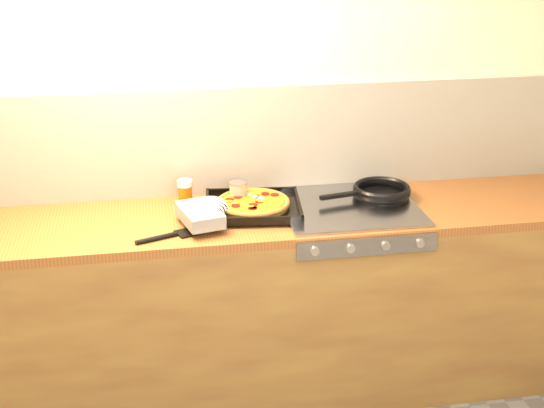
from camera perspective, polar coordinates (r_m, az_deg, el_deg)
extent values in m
plane|color=beige|center=(3.48, -2.55, 6.41)|extent=(3.20, 0.00, 3.20)
cube|color=white|center=(3.50, -2.50, 4.77)|extent=(3.20, 0.02, 0.50)
cube|color=olive|center=(3.52, -1.68, -7.89)|extent=(3.20, 0.60, 0.86)
cube|color=brown|center=(3.32, -1.76, -1.11)|extent=(3.20, 0.60, 0.04)
cube|color=#96969B|center=(3.16, 7.17, -3.12)|extent=(0.60, 0.03, 0.08)
cylinder|color=#A5A5AA|center=(3.09, 3.25, -3.56)|extent=(0.04, 0.02, 0.04)
cylinder|color=#A5A5AA|center=(3.12, 5.93, -3.34)|extent=(0.04, 0.02, 0.04)
cylinder|color=#A5A5AA|center=(3.16, 8.55, -3.13)|extent=(0.04, 0.02, 0.04)
cylinder|color=#A5A5AA|center=(3.21, 11.10, -2.91)|extent=(0.04, 0.02, 0.04)
cube|color=#96969B|center=(3.40, 5.76, -0.21)|extent=(0.60, 0.56, 0.02)
cube|color=black|center=(3.32, -1.45, -0.30)|extent=(0.45, 0.41, 0.01)
cube|color=black|center=(3.48, -1.57, 1.04)|extent=(0.41, 0.06, 0.02)
cube|color=black|center=(3.16, -1.32, -1.19)|extent=(0.41, 0.06, 0.02)
cube|color=black|center=(3.33, 2.01, 0.07)|extent=(0.05, 0.36, 0.02)
cube|color=black|center=(3.32, -4.93, -0.10)|extent=(0.05, 0.36, 0.02)
cylinder|color=#A66E30|center=(3.32, -1.45, -0.03)|extent=(0.34, 0.34, 0.02)
torus|color=#A66E30|center=(3.31, -1.45, 0.13)|extent=(0.36, 0.36, 0.02)
cylinder|color=orange|center=(3.31, -1.45, 0.17)|extent=(0.30, 0.30, 0.01)
cylinder|color=maroon|center=(3.30, -0.95, 0.19)|extent=(0.04, 0.04, 0.01)
cylinder|color=maroon|center=(3.38, -2.64, 0.75)|extent=(0.04, 0.04, 0.01)
cylinder|color=maroon|center=(3.22, -1.49, -0.32)|extent=(0.04, 0.04, 0.01)
cylinder|color=maroon|center=(3.32, -3.19, 0.33)|extent=(0.04, 0.04, 0.01)
cylinder|color=maroon|center=(3.38, -0.51, 0.77)|extent=(0.04, 0.04, 0.01)
cylinder|color=maroon|center=(3.35, -1.25, 0.56)|extent=(0.04, 0.04, 0.01)
cylinder|color=maroon|center=(3.25, -2.75, -0.13)|extent=(0.04, 0.04, 0.01)
cylinder|color=maroon|center=(3.37, 0.20, 0.70)|extent=(0.04, 0.04, 0.01)
cylinder|color=maroon|center=(3.23, -1.45, -0.29)|extent=(0.04, 0.04, 0.01)
cylinder|color=maroon|center=(3.26, -1.43, -0.06)|extent=(0.04, 0.04, 0.01)
cylinder|color=maroon|center=(3.35, -2.59, 0.53)|extent=(0.04, 0.04, 0.01)
ellipsoid|color=orange|center=(3.29, -2.84, 0.16)|extent=(0.03, 0.02, 0.01)
ellipsoid|color=orange|center=(3.30, -3.25, 0.20)|extent=(0.03, 0.02, 0.01)
ellipsoid|color=orange|center=(3.36, -1.64, 0.60)|extent=(0.03, 0.02, 0.01)
ellipsoid|color=orange|center=(3.39, -1.74, 0.84)|extent=(0.03, 0.02, 0.01)
ellipsoid|color=orange|center=(3.24, -1.62, -0.19)|extent=(0.03, 0.02, 0.01)
ellipsoid|color=orange|center=(3.29, -0.83, 0.19)|extent=(0.03, 0.02, 0.01)
ellipsoid|color=orange|center=(3.31, -1.04, 0.30)|extent=(0.03, 0.02, 0.01)
ellipsoid|color=orange|center=(3.28, -2.77, 0.10)|extent=(0.03, 0.02, 0.01)
ellipsoid|color=orange|center=(3.38, -1.40, 0.75)|extent=(0.03, 0.02, 0.01)
ellipsoid|color=silver|center=(3.39, -1.68, 0.78)|extent=(0.03, 0.03, 0.01)
ellipsoid|color=silver|center=(3.35, -1.30, 0.54)|extent=(0.03, 0.03, 0.01)
ellipsoid|color=silver|center=(3.33, -0.81, 0.44)|extent=(0.03, 0.03, 0.01)
cube|color=black|center=(3.17, -5.46, -0.82)|extent=(0.20, 0.28, 0.06)
ellipsoid|color=black|center=(3.28, -4.69, -0.04)|extent=(0.16, 0.16, 0.06)
cylinder|color=black|center=(3.20, -4.06, -0.57)|extent=(0.10, 0.12, 0.05)
cylinder|color=black|center=(3.51, 8.24, 0.66)|extent=(0.29, 0.29, 0.01)
torus|color=black|center=(3.50, 8.26, 1.04)|extent=(0.31, 0.31, 0.03)
cube|color=black|center=(3.40, 5.13, 0.65)|extent=(0.19, 0.06, 0.02)
cylinder|color=maroon|center=(3.39, -2.54, 0.75)|extent=(0.10, 0.10, 0.10)
cylinder|color=#B2B2B7|center=(3.37, -2.56, 1.60)|extent=(0.10, 0.10, 0.01)
cylinder|color=#B2B2B7|center=(3.41, -2.53, -0.09)|extent=(0.10, 0.10, 0.01)
cylinder|color=#E2510D|center=(3.44, -6.56, 0.69)|extent=(0.08, 0.08, 0.08)
cylinder|color=silver|center=(3.42, -6.60, 1.57)|extent=(0.08, 0.08, 0.03)
cylinder|color=#9C7A42|center=(3.50, -0.78, 0.67)|extent=(0.26, 0.03, 0.02)
ellipsoid|color=#9C7A42|center=(3.53, 1.44, 0.85)|extent=(0.06, 0.04, 0.02)
cube|color=black|center=(3.14, -6.29, -2.13)|extent=(0.12, 0.11, 0.01)
cylinder|color=black|center=(3.09, -8.68, -2.56)|extent=(0.18, 0.08, 0.02)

